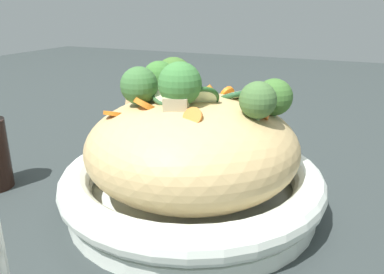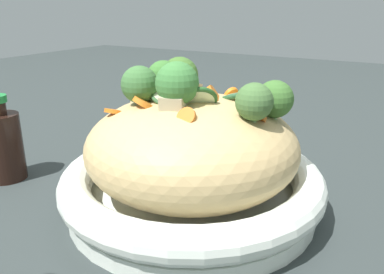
# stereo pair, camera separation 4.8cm
# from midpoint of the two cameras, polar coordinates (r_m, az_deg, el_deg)

# --- Properties ---
(ground_plane) EXTENTS (3.00, 3.00, 0.00)m
(ground_plane) POSITION_cam_midpoint_polar(r_m,az_deg,el_deg) (0.52, 2.69, -10.11)
(ground_plane) COLOR #2D3534
(serving_bowl) EXTENTS (0.33, 0.33, 0.06)m
(serving_bowl) POSITION_cam_midpoint_polar(r_m,az_deg,el_deg) (0.50, 2.74, -7.09)
(serving_bowl) COLOR white
(serving_bowl) RESTS_ON ground_plane
(noodle_heap) EXTENTS (0.26, 0.26, 0.13)m
(noodle_heap) POSITION_cam_midpoint_polar(r_m,az_deg,el_deg) (0.48, 2.85, -1.46)
(noodle_heap) COLOR tan
(noodle_heap) RESTS_ON serving_bowl
(broccoli_florets) EXTENTS (0.16, 0.21, 0.08)m
(broccoli_florets) POSITION_cam_midpoint_polar(r_m,az_deg,el_deg) (0.47, 2.89, 7.48)
(broccoli_florets) COLOR #90B06E
(broccoli_florets) RESTS_ON serving_bowl
(carrot_coins) EXTENTS (0.14, 0.19, 0.04)m
(carrot_coins) POSITION_cam_midpoint_polar(r_m,az_deg,el_deg) (0.45, 2.50, 4.72)
(carrot_coins) COLOR orange
(carrot_coins) RESTS_ON serving_bowl
(zucchini_slices) EXTENTS (0.11, 0.14, 0.04)m
(zucchini_slices) POSITION_cam_midpoint_polar(r_m,az_deg,el_deg) (0.47, 3.68, 5.80)
(zucchini_slices) COLOR beige
(zucchini_slices) RESTS_ON serving_bowl
(chicken_chunks) EXTENTS (0.15, 0.13, 0.04)m
(chicken_chunks) POSITION_cam_midpoint_polar(r_m,az_deg,el_deg) (0.52, -0.21, 6.14)
(chicken_chunks) COLOR #CBB089
(chicken_chunks) RESTS_ON serving_bowl
(soy_sauce_bottle) EXTENTS (0.06, 0.06, 0.13)m
(soy_sauce_bottle) POSITION_cam_midpoint_polar(r_m,az_deg,el_deg) (0.62, -24.03, -1.06)
(soy_sauce_bottle) COLOR black
(soy_sauce_bottle) RESTS_ON ground_plane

